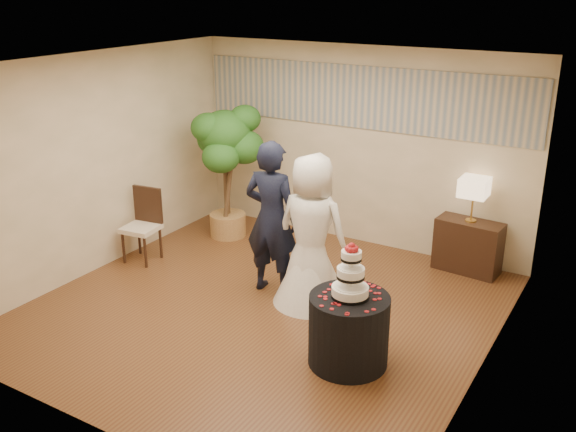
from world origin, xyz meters
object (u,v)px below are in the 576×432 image
Objects in this scene: bride at (312,231)px; ficus_tree at (226,171)px; groom at (272,218)px; cake_table at (349,330)px; wedding_cake at (351,270)px; console at (468,246)px; table_lamp at (473,200)px; side_chair at (141,226)px.

bride is 2.41m from ficus_tree.
cake_table is (1.50, -0.97, -0.58)m from groom.
bride is 3.19× the size of wedding_cake.
console is at bearing 81.81° from cake_table.
ficus_tree is at bearing -165.02° from console.
bride is 2.24m from table_lamp.
cake_table is 3.77m from ficus_tree.
wedding_cake is (0.00, 0.00, 0.65)m from cake_table.
wedding_cake reaches higher than console.
side_chair is (-3.89, -1.93, -0.49)m from table_lamp.
bride is at bearing 173.91° from groom.
table_lamp is (1.89, 1.78, 0.04)m from groom.
ficus_tree is (-3.03, 2.16, 0.63)m from cake_table.
side_chair reaches higher than cake_table.
side_chair is at bearing 1.55° from bride.
groom is 1.90× the size of side_chair.
bride is 1.82× the size of side_chair.
console is at bearing 0.00° from table_lamp.
bride is at bearing -30.05° from ficus_tree.
wedding_cake is at bearing 0.00° from cake_table.
console is (0.40, 2.75, -0.67)m from wedding_cake.
bride is at bearing -126.68° from table_lamp.
ficus_tree is at bearing 144.53° from wedding_cake.
cake_table is at bearing 142.81° from groom.
side_chair is at bearing 0.01° from groom.
ficus_tree is at bearing -170.14° from table_lamp.
ficus_tree reaches higher than cake_table.
wedding_cake is 0.68× the size of console.
cake_table is 0.40× the size of ficus_tree.
groom is 2.67m from console.
wedding_cake reaches higher than cake_table.
side_chair is at bearing 166.79° from wedding_cake.
table_lamp is at bearing -128.12° from bride.
wedding_cake is at bearing 133.34° from bride.
side_chair is (-3.49, 0.82, 0.13)m from cake_table.
side_chair is (-0.46, -1.34, -0.50)m from ficus_tree.
ficus_tree reaches higher than groom.
groom is at bearing -2.68° from side_chair.
table_lamp is at bearing -141.05° from groom.
wedding_cake reaches higher than table_lamp.
bride reaches higher than cake_table.
groom is at bearing -136.75° from table_lamp.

